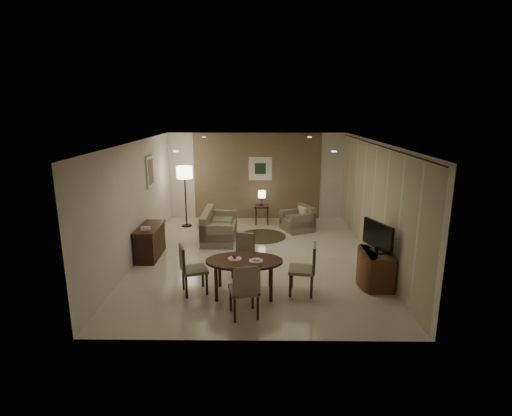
{
  "coord_description": "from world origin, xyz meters",
  "views": [
    {
      "loc": [
        0.1,
        -8.88,
        3.43
      ],
      "look_at": [
        0.0,
        0.2,
        1.15
      ],
      "focal_mm": 28.0,
      "sensor_mm": 36.0,
      "label": 1
    }
  ],
  "objects_px": {
    "dining_table": "(244,277)",
    "sofa": "(219,225)",
    "console_desk": "(150,242)",
    "chair_right": "(302,269)",
    "chair_far": "(243,256)",
    "chair_near": "(244,289)",
    "tv_cabinet": "(376,268)",
    "floor_lamp": "(186,197)",
    "side_table": "(262,214)",
    "armchair": "(297,219)",
    "chair_left": "(194,269)"
  },
  "relations": [
    {
      "from": "console_desk",
      "to": "chair_near",
      "type": "xyz_separation_m",
      "value": [
        2.32,
        -2.74,
        0.11
      ]
    },
    {
      "from": "dining_table",
      "to": "chair_left",
      "type": "bearing_deg",
      "value": 177.76
    },
    {
      "from": "chair_left",
      "to": "sofa",
      "type": "distance_m",
      "value": 3.21
    },
    {
      "from": "chair_near",
      "to": "chair_right",
      "type": "bearing_deg",
      "value": -154.33
    },
    {
      "from": "tv_cabinet",
      "to": "armchair",
      "type": "height_order",
      "value": "armchair"
    },
    {
      "from": "console_desk",
      "to": "floor_lamp",
      "type": "height_order",
      "value": "floor_lamp"
    },
    {
      "from": "tv_cabinet",
      "to": "chair_near",
      "type": "distance_m",
      "value": 2.86
    },
    {
      "from": "console_desk",
      "to": "armchair",
      "type": "bearing_deg",
      "value": 30.36
    },
    {
      "from": "chair_near",
      "to": "side_table",
      "type": "height_order",
      "value": "chair_near"
    },
    {
      "from": "tv_cabinet",
      "to": "chair_near",
      "type": "height_order",
      "value": "chair_near"
    },
    {
      "from": "console_desk",
      "to": "floor_lamp",
      "type": "xyz_separation_m",
      "value": [
        0.39,
        2.53,
        0.52
      ]
    },
    {
      "from": "chair_near",
      "to": "chair_left",
      "type": "xyz_separation_m",
      "value": [
        -0.97,
        0.86,
        -0.01
      ]
    },
    {
      "from": "tv_cabinet",
      "to": "chair_near",
      "type": "bearing_deg",
      "value": -154.24
    },
    {
      "from": "chair_left",
      "to": "armchair",
      "type": "xyz_separation_m",
      "value": [
        2.31,
        4.02,
        -0.12
      ]
    },
    {
      "from": "dining_table",
      "to": "chair_near",
      "type": "bearing_deg",
      "value": -88.09
    },
    {
      "from": "chair_near",
      "to": "floor_lamp",
      "type": "relative_size",
      "value": 0.54
    },
    {
      "from": "chair_right",
      "to": "sofa",
      "type": "relative_size",
      "value": 0.59
    },
    {
      "from": "dining_table",
      "to": "chair_far",
      "type": "relative_size",
      "value": 1.64
    },
    {
      "from": "dining_table",
      "to": "sofa",
      "type": "xyz_separation_m",
      "value": [
        -0.8,
        3.24,
        0.05
      ]
    },
    {
      "from": "console_desk",
      "to": "sofa",
      "type": "bearing_deg",
      "value": 41.63
    },
    {
      "from": "console_desk",
      "to": "chair_right",
      "type": "relative_size",
      "value": 1.23
    },
    {
      "from": "chair_far",
      "to": "armchair",
      "type": "distance_m",
      "value": 3.52
    },
    {
      "from": "chair_right",
      "to": "side_table",
      "type": "distance_m",
      "value": 4.81
    },
    {
      "from": "chair_near",
      "to": "chair_right",
      "type": "distance_m",
      "value": 1.36
    },
    {
      "from": "dining_table",
      "to": "chair_far",
      "type": "height_order",
      "value": "chair_far"
    },
    {
      "from": "chair_left",
      "to": "dining_table",
      "type": "bearing_deg",
      "value": -111.85
    },
    {
      "from": "chair_far",
      "to": "sofa",
      "type": "bearing_deg",
      "value": 119.93
    },
    {
      "from": "chair_near",
      "to": "dining_table",
      "type": "bearing_deg",
      "value": -101.7
    },
    {
      "from": "sofa",
      "to": "side_table",
      "type": "height_order",
      "value": "sofa"
    },
    {
      "from": "sofa",
      "to": "floor_lamp",
      "type": "distance_m",
      "value": 1.71
    },
    {
      "from": "dining_table",
      "to": "sofa",
      "type": "height_order",
      "value": "sofa"
    },
    {
      "from": "console_desk",
      "to": "sofa",
      "type": "xyz_separation_m",
      "value": [
        1.5,
        1.33,
        0.02
      ]
    },
    {
      "from": "chair_near",
      "to": "chair_far",
      "type": "relative_size",
      "value": 1.1
    },
    {
      "from": "console_desk",
      "to": "armchair",
      "type": "relative_size",
      "value": 1.51
    },
    {
      "from": "armchair",
      "to": "floor_lamp",
      "type": "height_order",
      "value": "floor_lamp"
    },
    {
      "from": "console_desk",
      "to": "tv_cabinet",
      "type": "height_order",
      "value": "console_desk"
    },
    {
      "from": "chair_far",
      "to": "chair_right",
      "type": "xyz_separation_m",
      "value": [
        1.15,
        -0.81,
        0.05
      ]
    },
    {
      "from": "chair_near",
      "to": "chair_left",
      "type": "relative_size",
      "value": 1.02
    },
    {
      "from": "sofa",
      "to": "armchair",
      "type": "height_order",
      "value": "sofa"
    },
    {
      "from": "chair_near",
      "to": "armchair",
      "type": "bearing_deg",
      "value": -118.91
    },
    {
      "from": "console_desk",
      "to": "side_table",
      "type": "bearing_deg",
      "value": 47.44
    },
    {
      "from": "chair_right",
      "to": "armchair",
      "type": "distance_m",
      "value": 4.03
    },
    {
      "from": "chair_right",
      "to": "floor_lamp",
      "type": "relative_size",
      "value": 0.54
    },
    {
      "from": "sofa",
      "to": "chair_far",
      "type": "bearing_deg",
      "value": -162.71
    },
    {
      "from": "chair_right",
      "to": "tv_cabinet",
      "type": "bearing_deg",
      "value": 112.7
    },
    {
      "from": "dining_table",
      "to": "side_table",
      "type": "height_order",
      "value": "dining_table"
    },
    {
      "from": "tv_cabinet",
      "to": "floor_lamp",
      "type": "relative_size",
      "value": 0.5
    },
    {
      "from": "chair_right",
      "to": "side_table",
      "type": "xyz_separation_m",
      "value": [
        -0.74,
        4.75,
        -0.21
      ]
    },
    {
      "from": "console_desk",
      "to": "chair_right",
      "type": "bearing_deg",
      "value": -29.1
    },
    {
      "from": "chair_near",
      "to": "chair_right",
      "type": "height_order",
      "value": "chair_right"
    }
  ]
}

